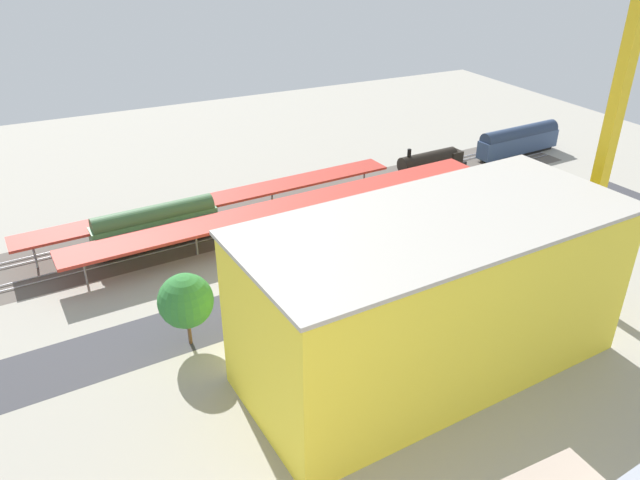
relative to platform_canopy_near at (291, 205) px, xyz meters
name	(u,v)px	position (x,y,z in m)	size (l,w,h in m)	color
ground_plane	(350,261)	(-3.31, 12.30, -4.15)	(179.43, 179.43, 0.00)	#9E998C
rail_bed	(292,208)	(-3.31, -7.29, -4.15)	(112.14, 14.27, 0.01)	#5B544C
street_asphalt	(362,273)	(-3.31, 15.65, -4.15)	(112.14, 9.00, 0.01)	#38383D
track_rails	(292,207)	(-3.31, -7.29, -3.97)	(111.89, 15.49, 0.12)	#9E9EA8
platform_canopy_near	(291,205)	(0.00, 0.00, 0.00)	(67.06, 10.04, 4.40)	#B73328
platform_canopy_far	(219,199)	(8.93, -6.91, -0.01)	(59.31, 8.80, 4.36)	#A82D23
locomotive	(433,162)	(-33.26, -10.42, -2.23)	(14.69, 3.99, 5.39)	black
passenger_coach	(519,140)	(-53.87, -10.42, -1.10)	(19.38, 4.39, 5.85)	black
freight_coach_far	(155,225)	(19.36, -4.16, -0.85)	(18.00, 4.23, 6.26)	black
parked_car_0	(487,222)	(-27.30, 12.06, -3.39)	(4.64, 2.26, 1.73)	black
parked_car_1	(446,232)	(-19.47, 12.23, -3.40)	(4.46, 2.20, 1.70)	black
parked_car_2	(399,244)	(-11.40, 12.06, -3.42)	(4.46, 2.01, 1.63)	black
parked_car_3	(357,256)	(-4.17, 12.50, -3.39)	(4.20, 2.20, 1.70)	black
parked_car_4	(309,269)	(3.14, 12.64, -3.42)	(4.85, 2.13, 1.63)	black
construction_building	(433,297)	(-0.04, 34.88, 4.23)	(38.60, 16.47, 16.76)	yellow
construction_roof_slab	(441,220)	(-0.04, 34.88, 12.80)	(39.20, 17.07, 0.40)	#ADA89E
tower_crane	(624,111)	(-26.07, 31.87, 19.06)	(23.65, 3.60, 40.38)	gray
box_truck_0	(272,308)	(11.64, 20.37, -2.45)	(8.39, 3.35, 3.52)	black
street_tree_0	(547,212)	(-29.53, 21.14, 1.55)	(5.67, 5.67, 8.55)	brown
street_tree_1	(358,257)	(-0.15, 19.68, 1.12)	(4.65, 4.65, 7.63)	brown
street_tree_2	(186,301)	(21.43, 20.30, 1.44)	(6.03, 6.03, 8.61)	brown
traffic_light	(384,220)	(-9.14, 11.34, 0.50)	(0.50, 0.36, 7.09)	#333333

